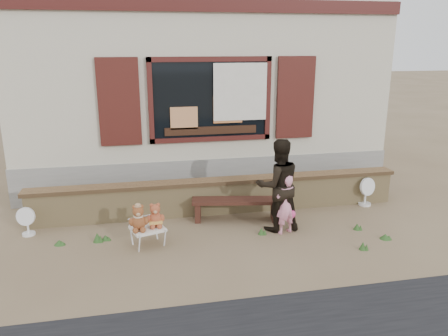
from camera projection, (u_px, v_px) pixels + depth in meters
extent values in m
plane|color=brown|center=(231.00, 233.00, 7.52)|extent=(80.00, 80.00, 0.00)
cube|color=#B8AF95|center=(193.00, 74.00, 11.09)|extent=(8.00, 5.00, 3.20)
cube|color=gray|center=(195.00, 150.00, 11.65)|extent=(8.04, 5.04, 0.80)
cube|color=black|center=(210.00, 100.00, 8.81)|extent=(2.30, 0.04, 1.50)
cube|color=#431613|center=(210.00, 59.00, 8.57)|extent=(2.50, 0.08, 0.10)
cube|color=#431613|center=(211.00, 139.00, 9.01)|extent=(2.50, 0.08, 0.10)
cube|color=#431613|center=(150.00, 101.00, 8.56)|extent=(0.10, 0.08, 1.70)
cube|color=#431613|center=(268.00, 98.00, 9.02)|extent=(0.10, 0.08, 1.70)
cube|color=black|center=(119.00, 102.00, 8.44)|extent=(0.80, 0.07, 1.70)
cube|color=black|center=(295.00, 98.00, 9.13)|extent=(0.80, 0.07, 1.70)
cube|color=silver|center=(240.00, 92.00, 8.82)|extent=(1.10, 0.02, 1.15)
cube|color=#431613|center=(210.00, 5.00, 8.32)|extent=(8.00, 0.12, 0.25)
cube|color=black|center=(211.00, 130.00, 8.95)|extent=(1.90, 0.06, 0.16)
cube|color=tan|center=(184.00, 118.00, 8.77)|extent=(0.55, 0.06, 0.45)
cube|color=#E08447|center=(228.00, 109.00, 8.90)|extent=(0.60, 0.06, 0.55)
cube|color=tan|center=(220.00, 197.00, 8.38)|extent=(7.00, 0.30, 0.60)
cube|color=brown|center=(220.00, 181.00, 8.29)|extent=(7.10, 0.36, 0.07)
cube|color=#321811|center=(236.00, 201.00, 7.97)|extent=(1.65, 0.62, 0.06)
cube|color=#321811|center=(198.00, 212.00, 8.01)|extent=(0.15, 0.32, 0.34)
cube|color=#321811|center=(274.00, 211.00, 8.04)|extent=(0.15, 0.32, 0.34)
cube|color=silver|center=(148.00, 229.00, 6.99)|extent=(0.61, 0.58, 0.04)
cylinder|color=silver|center=(139.00, 245.00, 6.78)|extent=(0.03, 0.03, 0.27)
cylinder|color=silver|center=(165.00, 239.00, 6.98)|extent=(0.03, 0.03, 0.27)
cylinder|color=silver|center=(132.00, 236.00, 7.10)|extent=(0.03, 0.03, 0.27)
cylinder|color=silver|center=(156.00, 230.00, 7.30)|extent=(0.03, 0.03, 0.27)
imported|color=pink|center=(285.00, 204.00, 7.40)|extent=(0.44, 0.36, 1.04)
imported|color=black|center=(278.00, 185.00, 7.47)|extent=(0.82, 0.65, 1.62)
cylinder|color=white|center=(29.00, 234.00, 7.44)|extent=(0.21, 0.21, 0.04)
cylinder|color=white|center=(28.00, 226.00, 7.41)|extent=(0.04, 0.04, 0.27)
cylinder|color=white|center=(26.00, 216.00, 7.35)|extent=(0.33, 0.17, 0.32)
cylinder|color=white|center=(364.00, 204.00, 8.82)|extent=(0.25, 0.25, 0.04)
cylinder|color=white|center=(365.00, 197.00, 8.77)|extent=(0.04, 0.04, 0.31)
cylinder|color=white|center=(366.00, 186.00, 8.71)|extent=(0.37, 0.21, 0.36)
cone|color=#2C5221|center=(385.00, 236.00, 7.28)|extent=(0.18, 0.18, 0.09)
cone|color=#2C5221|center=(357.00, 227.00, 7.65)|extent=(0.13, 0.13, 0.11)
cone|color=#2C5221|center=(106.00, 237.00, 7.25)|extent=(0.14, 0.14, 0.09)
cone|color=#2C5221|center=(59.00, 242.00, 7.08)|extent=(0.17, 0.17, 0.08)
cone|color=#2C5221|center=(363.00, 246.00, 6.90)|extent=(0.12, 0.12, 0.14)
cone|color=#2C5221|center=(261.00, 231.00, 7.46)|extent=(0.12, 0.12, 0.12)
cone|color=#2C5221|center=(97.00, 237.00, 7.17)|extent=(0.15, 0.15, 0.16)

